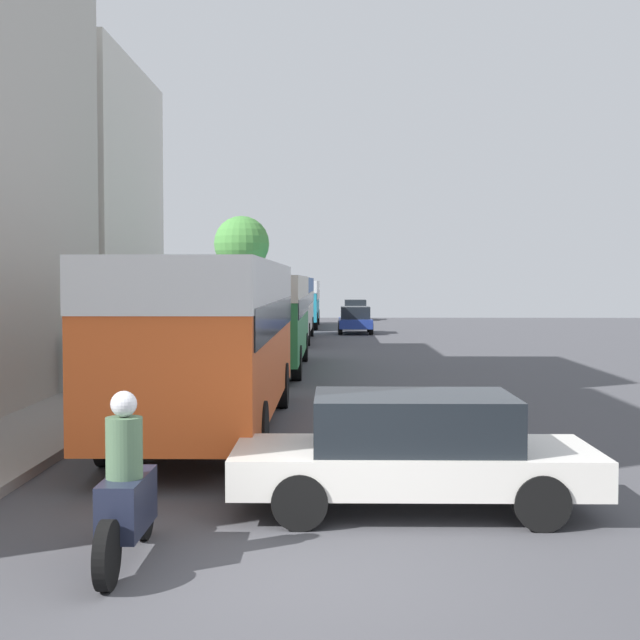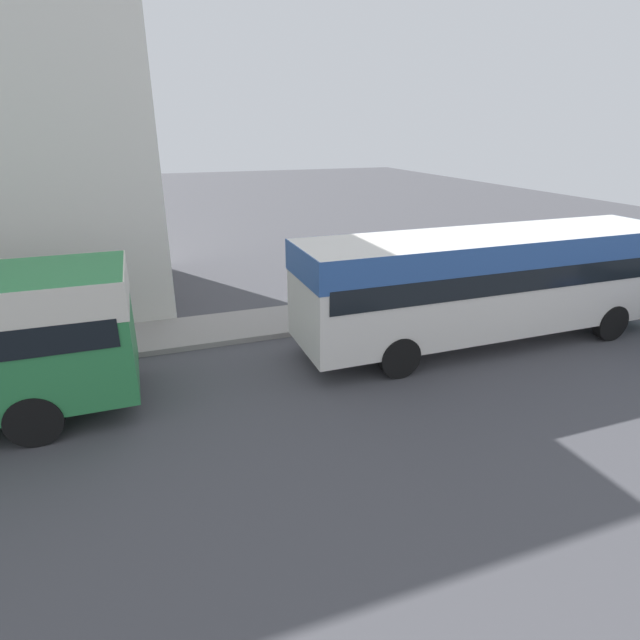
# 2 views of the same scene
# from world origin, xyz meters

# --- Properties ---
(bus_third_in_line) EXTENTS (2.51, 10.53, 2.96)m
(bus_third_in_line) POSITION_xyz_m (-1.98, 33.46, 1.93)
(bus_third_in_line) COLOR silver
(bus_third_in_line) RESTS_ON ground_plane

